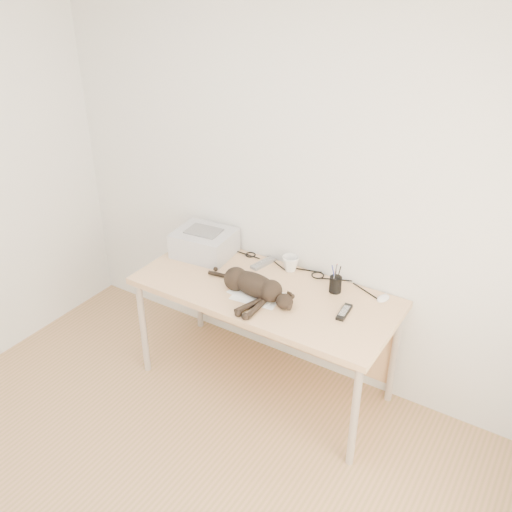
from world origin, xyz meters
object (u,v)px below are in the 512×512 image
Objects in this scene: cat at (251,285)px; mug at (291,264)px; desk at (272,301)px; printer at (204,243)px; mouse at (383,297)px; pen_cup at (335,284)px.

cat is 0.38m from mug.
cat is at bearing -98.67° from mug.
desk is 3.98× the size of printer.
cat is at bearing -138.99° from mouse.
pen_cup is (0.94, 0.04, -0.03)m from printer.
mug is at bearing 167.65° from pen_cup.
desk is 8.51× the size of pen_cup.
desk is at bearing -150.86° from mouse.
pen_cup is at bearing 2.38° from printer.
pen_cup reaches higher than desk.
mug is (0.59, 0.12, -0.03)m from printer.
cat is at bearing -143.89° from pen_cup.
printer is at bearing 172.14° from desk.
cat is at bearing -101.47° from desk.
printer is 0.94m from pen_cup.
desk is 14.85× the size of mug.
mug is 0.36m from pen_cup.
cat is (-0.04, -0.18, 0.20)m from desk.
desk is at bearing -162.27° from pen_cup.
cat is 0.77m from mouse.
desk is at bearing 84.44° from cat.
mug is 0.62m from mouse.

